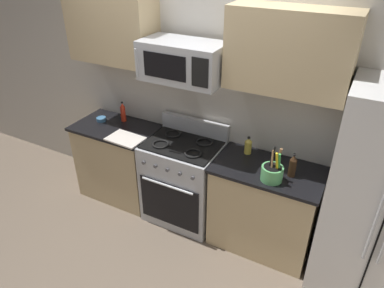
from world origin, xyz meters
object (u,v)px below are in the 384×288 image
(utensil_crock, at_px, (272,172))
(prep_bowl, at_px, (101,119))
(range_oven, at_px, (183,180))
(microwave, at_px, (183,61))
(refrigerator, at_px, (384,200))
(cutting_board, at_px, (125,139))
(bottle_oil, at_px, (248,146))
(bottle_hot_sauce, at_px, (123,112))
(bottle_soy, at_px, (293,166))

(utensil_crock, xyz_separation_m, prep_bowl, (-2.03, 0.19, -0.05))
(range_oven, height_order, microwave, microwave)
(microwave, height_order, utensil_crock, microwave)
(range_oven, bearing_deg, refrigerator, -0.54)
(cutting_board, bearing_deg, bottle_oil, 15.83)
(range_oven, height_order, bottle_oil, range_oven)
(utensil_crock, xyz_separation_m, bottle_hot_sauce, (-1.81, 0.31, 0.03))
(utensil_crock, height_order, prep_bowl, utensil_crock)
(utensil_crock, height_order, bottle_soy, utensil_crock)
(microwave, xyz_separation_m, bottle_hot_sauce, (-0.85, 0.13, -0.74))
(refrigerator, distance_m, bottle_oil, 1.22)
(refrigerator, xyz_separation_m, bottle_soy, (-0.74, 0.00, 0.09))
(range_oven, xyz_separation_m, microwave, (-0.00, 0.03, 1.28))
(refrigerator, relative_size, prep_bowl, 16.83)
(refrigerator, xyz_separation_m, microwave, (-1.83, 0.04, 0.84))
(cutting_board, height_order, prep_bowl, prep_bowl)
(utensil_crock, distance_m, bottle_oil, 0.46)
(cutting_board, height_order, bottle_hot_sauce, bottle_hot_sauce)
(microwave, height_order, bottle_soy, microwave)
(microwave, relative_size, bottle_soy, 3.37)
(bottle_soy, bearing_deg, range_oven, 179.26)
(bottle_hot_sauce, bearing_deg, range_oven, -10.47)
(cutting_board, bearing_deg, refrigerator, 3.84)
(range_oven, bearing_deg, microwave, 90.04)
(bottle_hot_sauce, bearing_deg, refrigerator, -3.73)
(refrigerator, height_order, cutting_board, refrigerator)
(utensil_crock, relative_size, prep_bowl, 2.82)
(range_oven, height_order, refrigerator, refrigerator)
(refrigerator, bearing_deg, microwave, 178.68)
(range_oven, xyz_separation_m, bottle_soy, (1.09, -0.01, 0.54))
(microwave, xyz_separation_m, prep_bowl, (-1.08, 0.02, -0.83))
(microwave, bearing_deg, utensil_crock, -10.49)
(cutting_board, xyz_separation_m, bottle_hot_sauce, (-0.28, 0.34, 0.10))
(prep_bowl, bearing_deg, cutting_board, -23.62)
(bottle_hot_sauce, height_order, prep_bowl, bottle_hot_sauce)
(microwave, bearing_deg, refrigerator, -1.32)
(microwave, bearing_deg, range_oven, -89.96)
(range_oven, height_order, utensil_crock, utensil_crock)
(bottle_hot_sauce, relative_size, bottle_oil, 1.33)
(utensil_crock, bearing_deg, microwave, 169.51)
(utensil_crock, bearing_deg, bottle_hot_sauce, 170.29)
(utensil_crock, distance_m, prep_bowl, 2.04)
(bottle_oil, bearing_deg, cutting_board, -164.17)
(bottle_hot_sauce, xyz_separation_m, bottle_oil, (1.48, 0.00, -0.03))
(bottle_soy, bearing_deg, refrigerator, -0.24)
(range_oven, xyz_separation_m, prep_bowl, (-1.08, 0.04, 0.46))
(utensil_crock, relative_size, bottle_soy, 1.38)
(refrigerator, relative_size, microwave, 2.45)
(bottle_oil, bearing_deg, bottle_hot_sauce, -179.82)
(bottle_oil, xyz_separation_m, prep_bowl, (-1.70, -0.12, -0.06))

